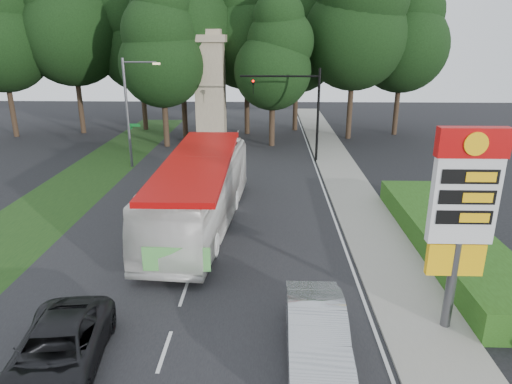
{
  "coord_description": "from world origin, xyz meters",
  "views": [
    {
      "loc": [
        3.18,
        -11.31,
        9.29
      ],
      "look_at": [
        2.61,
        9.7,
        2.2
      ],
      "focal_mm": 32.0,
      "sensor_mm": 36.0,
      "label": 1
    }
  ],
  "objects_px": {
    "monument": "(211,88)",
    "sedan_silver": "(316,333)",
    "traffic_signal_mast": "(301,102)",
    "transit_bus": "(200,192)",
    "suv_charcoal": "(57,352)",
    "streetlight_signs": "(130,108)",
    "gas_station_pylon": "(463,205)"
  },
  "relations": [
    {
      "from": "traffic_signal_mast",
      "to": "suv_charcoal",
      "type": "distance_m",
      "value": 26.25
    },
    {
      "from": "sedan_silver",
      "to": "streetlight_signs",
      "type": "bearing_deg",
      "value": 119.11
    },
    {
      "from": "traffic_signal_mast",
      "to": "transit_bus",
      "type": "xyz_separation_m",
      "value": [
        -5.96,
        -13.35,
        -2.85
      ]
    },
    {
      "from": "monument",
      "to": "sedan_silver",
      "type": "height_order",
      "value": "monument"
    },
    {
      "from": "gas_station_pylon",
      "to": "suv_charcoal",
      "type": "height_order",
      "value": "gas_station_pylon"
    },
    {
      "from": "traffic_signal_mast",
      "to": "streetlight_signs",
      "type": "bearing_deg",
      "value": -171.08
    },
    {
      "from": "streetlight_signs",
      "to": "suv_charcoal",
      "type": "xyz_separation_m",
      "value": [
        4.14,
        -22.52,
        -3.71
      ]
    },
    {
      "from": "suv_charcoal",
      "to": "gas_station_pylon",
      "type": "bearing_deg",
      "value": 4.71
    },
    {
      "from": "traffic_signal_mast",
      "to": "sedan_silver",
      "type": "bearing_deg",
      "value": -92.4
    },
    {
      "from": "gas_station_pylon",
      "to": "transit_bus",
      "type": "distance_m",
      "value": 13.1
    },
    {
      "from": "gas_station_pylon",
      "to": "sedan_silver",
      "type": "xyz_separation_m",
      "value": [
        -4.51,
        -1.56,
        -3.61
      ]
    },
    {
      "from": "traffic_signal_mast",
      "to": "suv_charcoal",
      "type": "height_order",
      "value": "traffic_signal_mast"
    },
    {
      "from": "sedan_silver",
      "to": "suv_charcoal",
      "type": "bearing_deg",
      "value": -172.16
    },
    {
      "from": "gas_station_pylon",
      "to": "transit_bus",
      "type": "xyz_separation_m",
      "value": [
        -9.48,
        8.65,
        -2.62
      ]
    },
    {
      "from": "streetlight_signs",
      "to": "sedan_silver",
      "type": "xyz_separation_m",
      "value": [
        11.68,
        -21.57,
        -3.6
      ]
    },
    {
      "from": "transit_bus",
      "to": "suv_charcoal",
      "type": "distance_m",
      "value": 11.5
    },
    {
      "from": "streetlight_signs",
      "to": "monument",
      "type": "bearing_deg",
      "value": 58.03
    },
    {
      "from": "streetlight_signs",
      "to": "suv_charcoal",
      "type": "distance_m",
      "value": 23.2
    },
    {
      "from": "traffic_signal_mast",
      "to": "suv_charcoal",
      "type": "relative_size",
      "value": 1.36
    },
    {
      "from": "streetlight_signs",
      "to": "suv_charcoal",
      "type": "bearing_deg",
      "value": -79.57
    },
    {
      "from": "transit_bus",
      "to": "suv_charcoal",
      "type": "relative_size",
      "value": 2.49
    },
    {
      "from": "traffic_signal_mast",
      "to": "monument",
      "type": "relative_size",
      "value": 0.72
    },
    {
      "from": "streetlight_signs",
      "to": "suv_charcoal",
      "type": "relative_size",
      "value": 1.52
    },
    {
      "from": "monument",
      "to": "transit_bus",
      "type": "xyz_separation_m",
      "value": [
        1.72,
        -19.35,
        -3.28
      ]
    },
    {
      "from": "traffic_signal_mast",
      "to": "transit_bus",
      "type": "distance_m",
      "value": 14.9
    },
    {
      "from": "traffic_signal_mast",
      "to": "gas_station_pylon",
      "type": "bearing_deg",
      "value": -80.91
    },
    {
      "from": "suv_charcoal",
      "to": "traffic_signal_mast",
      "type": "bearing_deg",
      "value": 63.79
    },
    {
      "from": "transit_bus",
      "to": "streetlight_signs",
      "type": "bearing_deg",
      "value": 125.18
    },
    {
      "from": "monument",
      "to": "suv_charcoal",
      "type": "bearing_deg",
      "value": -91.58
    },
    {
      "from": "gas_station_pylon",
      "to": "monument",
      "type": "relative_size",
      "value": 0.68
    },
    {
      "from": "monument",
      "to": "sedan_silver",
      "type": "bearing_deg",
      "value": -77.24
    },
    {
      "from": "suv_charcoal",
      "to": "transit_bus",
      "type": "bearing_deg",
      "value": 70.02
    }
  ]
}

